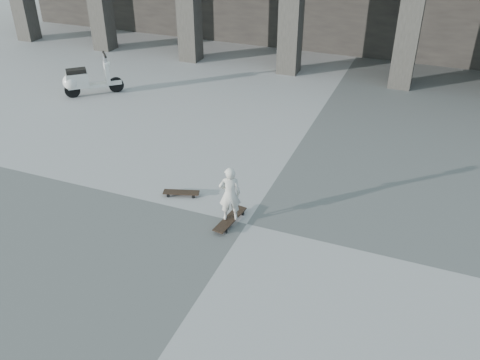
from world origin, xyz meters
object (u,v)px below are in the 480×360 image
at_px(child, 230,194).
at_px(scooter, 83,80).
at_px(skateboard_spare, 181,193).
at_px(longboard, 230,219).

xyz_separation_m(child, scooter, (-6.44, 4.33, -0.16)).
xyz_separation_m(skateboard_spare, scooter, (-5.16, 3.83, 0.41)).
bearing_deg(scooter, child, -75.97).
height_order(skateboard_spare, child, child).
relative_size(longboard, child, 0.88).
height_order(longboard, skateboard_spare, longboard).
xyz_separation_m(longboard, skateboard_spare, (-1.28, 0.50, -0.01)).
bearing_deg(skateboard_spare, child, -38.73).
distance_m(longboard, scooter, 7.77).
bearing_deg(child, scooter, -58.76).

